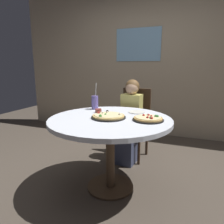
{
  "coord_description": "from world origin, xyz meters",
  "views": [
    {
      "loc": [
        0.72,
        -1.81,
        1.24
      ],
      "look_at": [
        0.0,
        0.05,
        0.8
      ],
      "focal_mm": 32.81,
      "sensor_mm": 36.0,
      "label": 1
    }
  ],
  "objects": [
    {
      "name": "pizza_veggie",
      "position": [
        -0.02,
        -0.0,
        0.77
      ],
      "size": [
        0.34,
        0.34,
        0.05
      ],
      "color": "black",
      "rests_on": "dining_table"
    },
    {
      "name": "ground_plane",
      "position": [
        0.0,
        0.0,
        0.0
      ],
      "size": [
        8.0,
        8.0,
        0.0
      ],
      "primitive_type": "plane",
      "color": "#4C4238"
    },
    {
      "name": "pizza_cheese",
      "position": [
        0.37,
        0.04,
        0.77
      ],
      "size": [
        0.29,
        0.29,
        0.05
      ],
      "color": "black",
      "rests_on": "dining_table"
    },
    {
      "name": "sauce_bowl",
      "position": [
        -0.21,
        0.19,
        0.77
      ],
      "size": [
        0.07,
        0.07,
        0.04
      ],
      "primitive_type": "cylinder",
      "color": "brown",
      "rests_on": "dining_table"
    },
    {
      "name": "wall_with_window",
      "position": [
        -0.0,
        2.0,
        1.45
      ],
      "size": [
        5.2,
        0.14,
        2.9
      ],
      "color": "tan",
      "rests_on": "ground_plane"
    },
    {
      "name": "chair_wooden",
      "position": [
        0.01,
        0.89,
        0.53
      ],
      "size": [
        0.44,
        0.44,
        0.95
      ],
      "color": "#382619",
      "rests_on": "ground_plane"
    },
    {
      "name": "soda_cup",
      "position": [
        -0.33,
        0.33,
        0.83
      ],
      "size": [
        0.08,
        0.08,
        0.31
      ],
      "color": "#6659A5",
      "rests_on": "dining_table"
    },
    {
      "name": "diner_child",
      "position": [
        -0.01,
        0.7,
        0.48
      ],
      "size": [
        0.28,
        0.42,
        1.08
      ],
      "color": "#3F4766",
      "rests_on": "ground_plane"
    },
    {
      "name": "plate_small",
      "position": [
        0.18,
        0.33,
        0.76
      ],
      "size": [
        0.18,
        0.18,
        0.01
      ],
      "primitive_type": "cylinder",
      "color": "white",
      "rests_on": "dining_table"
    },
    {
      "name": "dining_table",
      "position": [
        0.0,
        0.0,
        0.65
      ],
      "size": [
        1.2,
        1.2,
        0.75
      ],
      "color": "silver",
      "rests_on": "ground_plane"
    }
  ]
}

